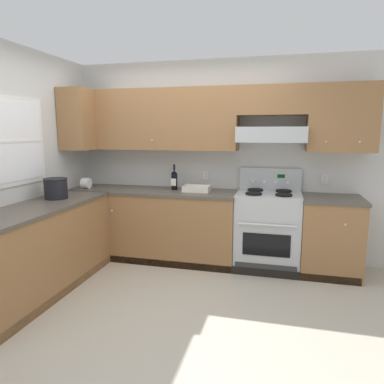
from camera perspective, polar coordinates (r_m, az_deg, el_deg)
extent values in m
plane|color=#B2AA99|center=(3.58, -6.20, -17.78)|extent=(7.04, 7.04, 0.00)
cube|color=silver|center=(4.65, 5.88, 5.07)|extent=(4.68, 0.12, 2.55)
cube|color=olive|center=(4.62, -5.74, 11.56)|extent=(2.09, 0.34, 0.76)
cube|color=olive|center=(4.40, 23.10, 10.94)|extent=(0.74, 0.34, 0.76)
cube|color=olive|center=(4.36, 12.94, 14.24)|extent=(0.80, 0.34, 0.34)
cube|color=#B7BABC|center=(4.31, 12.72, 9.12)|extent=(0.80, 0.46, 0.17)
cube|color=#B7BABC|center=(4.09, 12.60, 8.05)|extent=(0.80, 0.03, 0.04)
sphere|color=silver|center=(4.45, -6.49, 8.27)|extent=(0.02, 0.02, 0.02)
sphere|color=silver|center=(4.20, 20.92, 7.62)|extent=(0.02, 0.02, 0.02)
sphere|color=silver|center=(4.25, 25.53, 7.33)|extent=(0.02, 0.02, 0.02)
cube|color=silver|center=(4.65, 2.27, 2.70)|extent=(0.08, 0.01, 0.12)
cube|color=silver|center=(4.64, 2.26, 2.96)|extent=(0.03, 0.00, 0.03)
cube|color=silver|center=(4.65, 2.26, 2.42)|extent=(0.03, 0.00, 0.03)
cube|color=silver|center=(4.58, 20.70, 1.97)|extent=(0.08, 0.01, 0.12)
cube|color=silver|center=(4.57, 20.72, 2.24)|extent=(0.03, 0.00, 0.03)
cube|color=silver|center=(4.58, 20.69, 1.69)|extent=(0.03, 0.00, 0.03)
cube|color=silver|center=(4.13, -27.63, 3.44)|extent=(0.12, 4.00, 2.55)
cube|color=white|center=(4.08, -27.40, 7.27)|extent=(0.04, 1.00, 0.92)
cube|color=white|center=(4.07, -27.19, 7.28)|extent=(0.01, 0.90, 0.82)
cube|color=white|center=(4.06, -27.16, 7.28)|extent=(0.01, 0.90, 0.02)
cube|color=olive|center=(4.87, -17.21, 11.09)|extent=(0.34, 0.64, 0.76)
cube|color=olive|center=(4.66, -6.23, -5.41)|extent=(2.15, 0.61, 0.87)
cube|color=#51493F|center=(4.56, -6.33, 0.11)|extent=(2.18, 0.63, 0.04)
cube|color=olive|center=(4.42, 21.45, -6.87)|extent=(0.66, 0.61, 0.87)
cube|color=#51493F|center=(4.32, 21.82, -1.07)|extent=(0.68, 0.63, 0.04)
cube|color=black|center=(4.34, 1.64, -11.96)|extent=(3.54, 0.06, 0.09)
sphere|color=silver|center=(4.49, -12.86, -2.97)|extent=(0.03, 0.03, 0.03)
sphere|color=silver|center=(4.07, 23.58, -4.85)|extent=(0.03, 0.03, 0.03)
cube|color=olive|center=(3.98, -23.60, -8.83)|extent=(0.61, 1.89, 0.87)
cube|color=#51493F|center=(3.87, -24.06, -2.42)|extent=(0.63, 1.91, 0.04)
cube|color=black|center=(3.97, -19.95, -14.72)|extent=(0.06, 1.85, 0.09)
cube|color=#B7BABC|center=(4.38, 12.12, -6.29)|extent=(0.76, 0.58, 0.91)
cube|color=black|center=(4.12, 11.93, -8.40)|extent=(0.53, 0.01, 0.26)
cylinder|color=silver|center=(4.03, 12.03, -5.26)|extent=(0.65, 0.02, 0.02)
cube|color=#333333|center=(4.22, 11.79, -12.08)|extent=(0.70, 0.01, 0.11)
cube|color=#B7BABC|center=(4.28, 12.34, -0.31)|extent=(0.76, 0.58, 0.02)
cube|color=#B7BABC|center=(4.53, 12.52, 1.97)|extent=(0.76, 0.04, 0.29)
cube|color=#053F0C|center=(4.50, 14.23, 2.50)|extent=(0.09, 0.01, 0.04)
cylinder|color=black|center=(4.15, 9.94, -0.28)|extent=(0.19, 0.19, 0.02)
cylinder|color=black|center=(4.15, 9.94, -0.36)|extent=(0.07, 0.07, 0.01)
cylinder|color=black|center=(4.14, 14.64, -0.47)|extent=(0.19, 0.19, 0.02)
cylinder|color=black|center=(4.14, 14.63, -0.55)|extent=(0.07, 0.07, 0.01)
cylinder|color=black|center=(4.42, 10.21, 0.33)|extent=(0.19, 0.19, 0.02)
cylinder|color=black|center=(4.43, 10.21, 0.26)|extent=(0.07, 0.07, 0.01)
cylinder|color=black|center=(4.42, 14.62, 0.15)|extent=(0.19, 0.19, 0.02)
cylinder|color=black|center=(4.42, 14.61, 0.08)|extent=(0.07, 0.07, 0.01)
cylinder|color=white|center=(4.52, 9.86, 1.73)|extent=(0.04, 0.02, 0.04)
cylinder|color=white|center=(4.52, 11.64, 1.66)|extent=(0.04, 0.02, 0.04)
cylinder|color=white|center=(4.51, 13.42, 1.59)|extent=(0.04, 0.02, 0.04)
cylinder|color=white|center=(4.51, 15.20, 1.51)|extent=(0.04, 0.02, 0.04)
cylinder|color=black|center=(4.54, -2.88, 1.72)|extent=(0.08, 0.08, 0.21)
cone|color=black|center=(4.52, -2.89, 3.28)|extent=(0.08, 0.08, 0.04)
cylinder|color=black|center=(4.52, -2.90, 4.00)|extent=(0.03, 0.03, 0.08)
cylinder|color=black|center=(4.51, -2.90, 4.36)|extent=(0.03, 0.03, 0.02)
cube|color=silver|center=(4.50, -3.02, 1.60)|extent=(0.07, 0.00, 0.09)
cube|color=white|center=(4.41, 0.77, 0.19)|extent=(0.27, 0.18, 0.02)
cube|color=white|center=(4.30, 0.45, 0.35)|extent=(0.33, 0.01, 0.07)
cube|color=white|center=(4.50, 1.07, 0.77)|extent=(0.33, 0.01, 0.07)
cube|color=white|center=(4.44, -1.23, 0.64)|extent=(0.01, 0.19, 0.07)
cube|color=white|center=(4.37, 2.80, 0.48)|extent=(0.01, 0.19, 0.07)
cylinder|color=black|center=(4.20, -21.19, 0.52)|extent=(0.25, 0.25, 0.23)
torus|color=black|center=(4.19, -21.28, 2.00)|extent=(0.26, 0.26, 0.01)
cylinder|color=white|center=(4.85, -16.78, 1.38)|extent=(0.10, 0.14, 0.14)
cylinder|color=#9E7A51|center=(4.88, -17.30, 1.40)|extent=(0.01, 0.04, 0.04)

